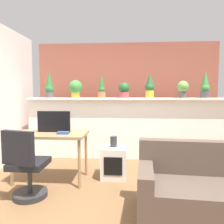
{
  "coord_description": "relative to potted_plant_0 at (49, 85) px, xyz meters",
  "views": [
    {
      "loc": [
        0.03,
        -2.46,
        1.36
      ],
      "look_at": [
        -0.24,
        1.29,
        1.03
      ],
      "focal_mm": 34.76,
      "sensor_mm": 36.0,
      "label": 1
    }
  ],
  "objects": [
    {
      "name": "ground_plane",
      "position": [
        1.59,
        -1.95,
        -1.52
      ],
      "size": [
        12.0,
        12.0,
        0.0
      ],
      "primitive_type": "plane",
      "color": "brown"
    },
    {
      "name": "divider_wall",
      "position": [
        1.59,
        0.05,
        -0.9
      ],
      "size": [
        4.08,
        0.16,
        1.23
      ],
      "primitive_type": "cube",
      "color": "white",
      "rests_on": "ground"
    },
    {
      "name": "plant_shelf",
      "position": [
        1.59,
        0.01,
        -0.27
      ],
      "size": [
        4.08,
        0.28,
        0.04
      ],
      "primitive_type": "cube",
      "color": "white",
      "rests_on": "divider_wall"
    },
    {
      "name": "brick_wall_behind",
      "position": [
        1.59,
        0.65,
        -0.27
      ],
      "size": [
        4.08,
        0.1,
        2.5
      ],
      "primitive_type": "cube",
      "color": "#9E5442",
      "rests_on": "ground"
    },
    {
      "name": "potted_plant_0",
      "position": [
        0.0,
        0.0,
        0.0
      ],
      "size": [
        0.18,
        0.18,
        0.55
      ],
      "color": "#4C4C51",
      "rests_on": "plant_shelf"
    },
    {
      "name": "potted_plant_1",
      "position": [
        0.54,
        0.04,
        -0.05
      ],
      "size": [
        0.29,
        0.29,
        0.36
      ],
      "color": "gold",
      "rests_on": "plant_shelf"
    },
    {
      "name": "potted_plant_2",
      "position": [
        1.09,
        0.0,
        -0.05
      ],
      "size": [
        0.16,
        0.16,
        0.48
      ],
      "color": "#C66B42",
      "rests_on": "plant_shelf"
    },
    {
      "name": "potted_plant_3",
      "position": [
        1.55,
        -0.02,
        -0.09
      ],
      "size": [
        0.22,
        0.22,
        0.31
      ],
      "color": "#B7474C",
      "rests_on": "plant_shelf"
    },
    {
      "name": "potted_plant_4",
      "position": [
        2.07,
        0.03,
        -0.01
      ],
      "size": [
        0.19,
        0.19,
        0.5
      ],
      "color": "gold",
      "rests_on": "plant_shelf"
    },
    {
      "name": "potted_plant_5",
      "position": [
        2.71,
        -0.02,
        -0.05
      ],
      "size": [
        0.23,
        0.23,
        0.34
      ],
      "color": "#4C4C51",
      "rests_on": "plant_shelf"
    },
    {
      "name": "potted_plant_6",
      "position": [
        3.14,
        -0.02,
        -0.01
      ],
      "size": [
        0.18,
        0.18,
        0.53
      ],
      "color": "#4C4C51",
      "rests_on": "plant_shelf"
    },
    {
      "name": "desk",
      "position": [
        0.44,
        -1.21,
        -0.85
      ],
      "size": [
        1.1,
        0.6,
        0.75
      ],
      "color": "#99754C",
      "rests_on": "ground"
    },
    {
      "name": "tv_monitor",
      "position": [
        0.47,
        -1.13,
        -0.6
      ],
      "size": [
        0.52,
        0.04,
        0.33
      ],
      "primitive_type": "cube",
      "color": "black",
      "rests_on": "desk"
    },
    {
      "name": "office_chair",
      "position": [
        0.34,
        -1.81,
        -1.13
      ],
      "size": [
        0.49,
        0.49,
        0.91
      ],
      "color": "#262628",
      "rests_on": "ground"
    },
    {
      "name": "side_cube_shelf",
      "position": [
        1.41,
        -1.02,
        -1.27
      ],
      "size": [
        0.4,
        0.41,
        0.5
      ],
      "color": "silver",
      "rests_on": "ground"
    },
    {
      "name": "vase_on_shelf",
      "position": [
        1.4,
        -1.01,
        -0.93
      ],
      "size": [
        0.11,
        0.11,
        0.17
      ],
      "primitive_type": "cylinder",
      "color": "#2D2D33",
      "rests_on": "side_cube_shelf"
    },
    {
      "name": "book_on_desk",
      "position": [
        0.66,
        -1.28,
        -0.75
      ],
      "size": [
        0.17,
        0.1,
        0.04
      ],
      "primitive_type": "cube",
      "color": "#2D4C8C",
      "rests_on": "desk"
    },
    {
      "name": "couch",
      "position": [
        2.53,
        -2.09,
        -1.24
      ],
      "size": [
        1.61,
        0.88,
        0.8
      ],
      "color": "brown",
      "rests_on": "ground"
    }
  ]
}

